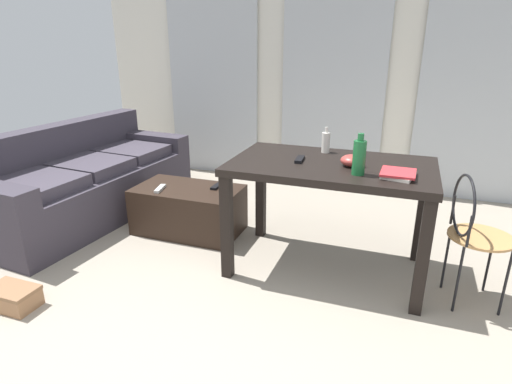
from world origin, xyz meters
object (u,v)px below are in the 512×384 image
at_px(craft_table, 331,179).
at_px(tv_remote_on_table, 300,159).
at_px(wire_chair, 472,226).
at_px(bowl, 352,160).
at_px(bottle_near, 359,157).
at_px(tv_remote_primary, 160,189).
at_px(tv_remote_secondary, 217,186).
at_px(shoebox, 13,297).
at_px(bottle_far, 326,142).
at_px(book_stack, 398,174).
at_px(couch, 85,182).
at_px(coffee_table, 189,210).

bearing_deg(craft_table, tv_remote_on_table, -173.50).
distance_m(wire_chair, bowl, 0.80).
relative_size(bottle_near, tv_remote_primary, 1.43).
bearing_deg(tv_remote_secondary, shoebox, -116.15).
relative_size(bottle_near, shoebox, 0.82).
distance_m(bowl, tv_remote_secondary, 1.25).
xyz_separation_m(bottle_far, book_stack, (0.52, -0.42, -0.06)).
relative_size(book_stack, tv_remote_secondary, 1.53).
bearing_deg(couch, tv_remote_primary, -8.08).
xyz_separation_m(bottle_far, tv_remote_primary, (-1.31, -0.16, -0.46)).
bearing_deg(craft_table, book_stack, -21.05).
bearing_deg(book_stack, coffee_table, 167.12).
bearing_deg(wire_chair, book_stack, -173.80).
relative_size(bottle_far, tv_remote_secondary, 1.21).
distance_m(craft_table, book_stack, 0.47).
height_order(bowl, tv_remote_secondary, bowl).
xyz_separation_m(coffee_table, craft_table, (1.22, -0.21, 0.48)).
distance_m(craft_table, tv_remote_secondary, 1.07).
bearing_deg(wire_chair, tv_remote_primary, 174.74).
bearing_deg(craft_table, shoebox, -146.56).
height_order(bottle_near, shoebox, bottle_near).
distance_m(coffee_table, craft_table, 1.32).
xyz_separation_m(book_stack, tv_remote_on_table, (-0.64, 0.14, -0.01)).
bearing_deg(bottle_far, bottle_near, -57.73).
bearing_deg(tv_remote_primary, coffee_table, 19.26).
xyz_separation_m(wire_chair, bowl, (-0.74, 0.09, 0.31)).
height_order(bottle_far, tv_remote_on_table, bottle_far).
height_order(craft_table, bottle_near, bottle_near).
relative_size(couch, wire_chair, 2.55).
bearing_deg(tv_remote_primary, couch, 159.47).
height_order(couch, bottle_near, bottle_near).
bearing_deg(tv_remote_secondary, book_stack, -18.00).
height_order(tv_remote_on_table, tv_remote_secondary, tv_remote_on_table).
height_order(book_stack, tv_remote_primary, book_stack).
xyz_separation_m(tv_remote_on_table, tv_remote_primary, (-1.19, 0.12, -0.39)).
bearing_deg(tv_remote_secondary, tv_remote_primary, -152.34).
relative_size(bottle_far, shoebox, 0.60).
height_order(wire_chair, bottle_far, bottle_far).
distance_m(bottle_far, shoebox, 2.27).
distance_m(bottle_far, tv_remote_primary, 1.40).
height_order(craft_table, tv_remote_primary, craft_table).
relative_size(bottle_near, tv_remote_on_table, 1.63).
height_order(couch, coffee_table, couch).
bearing_deg(tv_remote_secondary, bowl, -16.19).
xyz_separation_m(couch, bowl, (2.43, -0.25, 0.50)).
height_order(wire_chair, bottle_near, bottle_near).
bearing_deg(bottle_far, craft_table, -70.23).
bearing_deg(tv_remote_primary, craft_table, -16.29).
relative_size(wire_chair, bottle_far, 4.49).
height_order(tv_remote_primary, shoebox, tv_remote_primary).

